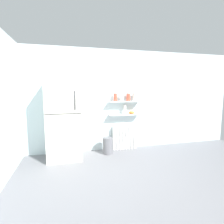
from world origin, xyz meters
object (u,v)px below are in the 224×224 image
(radiator, at_px, (124,137))
(storage_jar_2, at_px, (128,97))
(shelf_bowl, at_px, (132,112))
(storage_jar_3, at_px, (135,97))
(storage_jar_1, at_px, (122,98))
(trash_bin, at_px, (108,146))
(storage_jar_0, at_px, (115,97))
(refrigerator, at_px, (64,119))
(vase, at_px, (125,109))

(radiator, xyz_separation_m, storage_jar_2, (0.09, -0.03, 1.08))
(shelf_bowl, bearing_deg, storage_jar_3, -0.00)
(storage_jar_1, bearing_deg, storage_jar_2, -0.00)
(storage_jar_3, height_order, trash_bin, storage_jar_3)
(storage_jar_1, xyz_separation_m, shelf_bowl, (0.27, -0.00, -0.39))
(storage_jar_2, height_order, trash_bin, storage_jar_2)
(storage_jar_1, bearing_deg, trash_bin, -153.70)
(storage_jar_3, bearing_deg, storage_jar_0, 180.00)
(storage_jar_1, xyz_separation_m, storage_jar_3, (0.35, -0.00, 0.01))
(radiator, bearing_deg, trash_bin, -154.89)
(refrigerator, bearing_deg, radiator, 9.86)
(trash_bin, bearing_deg, vase, 22.59)
(vase, bearing_deg, storage_jar_0, 180.00)
(refrigerator, height_order, shelf_bowl, refrigerator)
(storage_jar_3, bearing_deg, storage_jar_2, 180.00)
(storage_jar_1, bearing_deg, storage_jar_0, -180.00)
(storage_jar_0, height_order, storage_jar_2, storage_jar_0)
(refrigerator, distance_m, storage_jar_3, 1.87)
(refrigerator, distance_m, shelf_bowl, 1.74)
(radiator, distance_m, vase, 0.76)
(storage_jar_0, distance_m, shelf_bowl, 0.61)
(storage_jar_1, distance_m, storage_jar_2, 0.18)
(shelf_bowl, bearing_deg, storage_jar_1, 180.00)
(storage_jar_2, distance_m, trash_bin, 1.35)
(trash_bin, bearing_deg, storage_jar_1, 26.30)
(trash_bin, bearing_deg, storage_jar_3, 15.21)
(storage_jar_0, distance_m, storage_jar_2, 0.35)
(storage_jar_1, distance_m, vase, 0.32)
(storage_jar_2, bearing_deg, radiator, 161.02)
(refrigerator, bearing_deg, storage_jar_0, 10.54)
(storage_jar_0, relative_size, vase, 0.85)
(storage_jar_1, relative_size, shelf_bowl, 1.11)
(storage_jar_0, distance_m, trash_bin, 1.23)
(storage_jar_0, bearing_deg, storage_jar_3, -0.00)
(storage_jar_0, xyz_separation_m, storage_jar_1, (0.17, 0.00, -0.02))
(refrigerator, relative_size, trash_bin, 4.56)
(storage_jar_1, bearing_deg, shelf_bowl, -0.00)
(refrigerator, relative_size, storage_jar_0, 8.95)
(storage_jar_1, bearing_deg, refrigerator, -170.71)
(storage_jar_0, relative_size, trash_bin, 0.51)
(radiator, relative_size, storage_jar_2, 3.11)
(storage_jar_2, height_order, storage_jar_3, storage_jar_2)
(refrigerator, relative_size, storage_jar_3, 9.31)
(vase, xyz_separation_m, trash_bin, (-0.51, -0.21, -0.87))
(refrigerator, bearing_deg, shelf_bowl, 7.84)
(storage_jar_0, xyz_separation_m, shelf_bowl, (0.45, -0.00, -0.41))
(storage_jar_3, distance_m, shelf_bowl, 0.41)
(shelf_bowl, xyz_separation_m, trash_bin, (-0.70, -0.21, -0.78))
(refrigerator, height_order, storage_jar_3, refrigerator)
(shelf_bowl, bearing_deg, radiator, 170.82)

